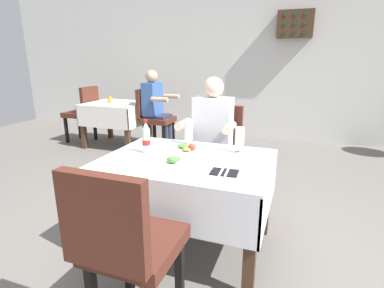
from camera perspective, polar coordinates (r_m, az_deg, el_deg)
ground_plane at (r=2.52m, az=2.89°, el=-18.18°), size 11.00×11.00×0.00m
back_wall at (r=5.57m, az=14.40°, el=15.99°), size 11.00×0.12×2.94m
main_dining_table at (r=2.22m, az=-0.89°, el=-6.71°), size 1.20×0.89×0.72m
chair_far_diner_seat at (r=2.97m, az=4.88°, el=-0.95°), size 0.44×0.50×0.97m
chair_near_camera_side at (r=1.56m, az=-12.53°, el=-17.96°), size 0.44×0.50×0.97m
seated_diner_far at (r=2.84m, az=3.66°, el=1.56°), size 0.50×0.46×1.26m
plate_near_camera at (r=2.04m, az=-3.29°, el=-3.40°), size 0.23×0.23×0.06m
plate_far_diner at (r=2.32m, az=-0.81°, el=-0.95°), size 0.25×0.25×0.07m
beer_glass_left at (r=2.49m, az=-0.70°, el=2.51°), size 0.07×0.07×0.21m
beer_glass_middle at (r=2.29m, az=9.09°, el=0.80°), size 0.07×0.07×0.20m
cola_bottle_primary at (r=2.28m, az=-8.77°, el=1.05°), size 0.06×0.06×0.26m
napkin_cutlery_set at (r=1.89m, az=6.22°, el=-5.38°), size 0.18×0.19×0.01m
background_dining_table at (r=5.14m, az=-14.20°, el=5.67°), size 0.95×0.84×0.72m
background_chair_left at (r=5.55m, az=-20.09°, el=6.02°), size 0.50×0.44×0.97m
background_chair_right at (r=4.79m, az=-7.40°, el=5.44°), size 0.50×0.44×0.97m
background_patron at (r=4.75m, az=-6.94°, el=7.27°), size 0.46×0.50×1.26m
background_table_tumbler at (r=5.11m, az=-15.49°, el=8.19°), size 0.06×0.06×0.11m
wall_bottle_rack at (r=5.40m, az=19.16°, el=20.89°), size 0.56×0.21×0.42m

